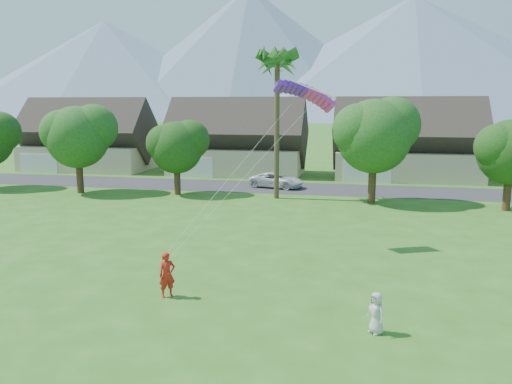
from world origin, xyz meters
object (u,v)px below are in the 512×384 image
(parked_car, at_px, (277,180))
(parafoil_kite, at_px, (306,92))
(kite_flyer, at_px, (167,275))
(watcher, at_px, (376,313))

(parked_car, xyz_separation_m, parafoil_kite, (4.72, -19.33, 7.93))
(kite_flyer, height_order, watcher, kite_flyer)
(watcher, height_order, parked_car, watcher)
(watcher, xyz_separation_m, parafoil_kite, (-3.77, 10.95, 7.91))
(parked_car, bearing_deg, parafoil_kite, -151.39)
(kite_flyer, xyz_separation_m, parafoil_kite, (4.71, 9.23, 7.69))
(kite_flyer, xyz_separation_m, parked_car, (-0.01, 28.56, -0.23))
(watcher, bearing_deg, parked_car, 153.73)
(kite_flyer, bearing_deg, parafoil_kite, 22.35)
(watcher, bearing_deg, parafoil_kite, 157.08)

